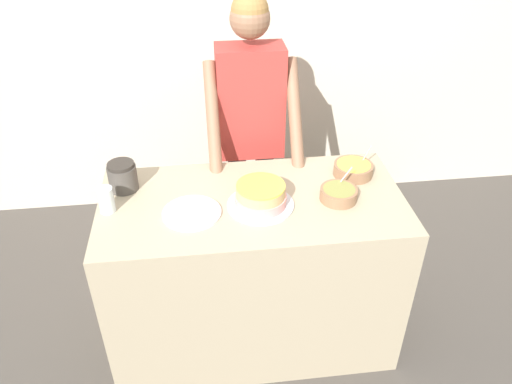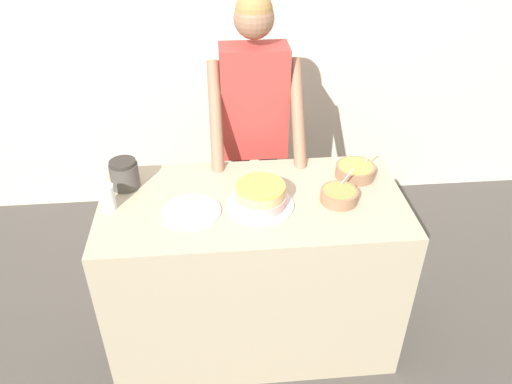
{
  "view_description": "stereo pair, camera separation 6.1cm",
  "coord_description": "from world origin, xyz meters",
  "px_view_note": "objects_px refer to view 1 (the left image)",
  "views": [
    {
      "loc": [
        -0.22,
        -1.59,
        2.33
      ],
      "look_at": [
        0.01,
        0.33,
        1.01
      ],
      "focal_mm": 35.0,
      "sensor_mm": 36.0,
      "label": 1
    },
    {
      "loc": [
        -0.16,
        -1.6,
        2.33
      ],
      "look_at": [
        0.01,
        0.33,
        1.01
      ],
      "focal_mm": 35.0,
      "sensor_mm": 36.0,
      "label": 2
    }
  ],
  "objects_px": {
    "drinking_glass": "(106,200)",
    "stoneware_jar": "(123,176)",
    "frosting_bowl_olive": "(339,193)",
    "frosting_bowl_yellow": "(353,169)",
    "ceramic_plate": "(192,213)",
    "cake": "(261,196)",
    "person_baker": "(251,116)"
  },
  "relations": [
    {
      "from": "stoneware_jar",
      "to": "frosting_bowl_olive",
      "type": "bearing_deg",
      "value": -12.02
    },
    {
      "from": "frosting_bowl_olive",
      "to": "ceramic_plate",
      "type": "height_order",
      "value": "frosting_bowl_olive"
    },
    {
      "from": "person_baker",
      "to": "stoneware_jar",
      "type": "relative_size",
      "value": 12.01
    },
    {
      "from": "person_baker",
      "to": "frosting_bowl_yellow",
      "type": "height_order",
      "value": "person_baker"
    },
    {
      "from": "frosting_bowl_yellow",
      "to": "ceramic_plate",
      "type": "xyz_separation_m",
      "value": [
        -0.84,
        -0.24,
        -0.03
      ]
    },
    {
      "from": "stoneware_jar",
      "to": "frosting_bowl_yellow",
      "type": "bearing_deg",
      "value": -0.58
    },
    {
      "from": "cake",
      "to": "stoneware_jar",
      "type": "bearing_deg",
      "value": 160.97
    },
    {
      "from": "cake",
      "to": "frosting_bowl_yellow",
      "type": "relative_size",
      "value": 1.58
    },
    {
      "from": "person_baker",
      "to": "drinking_glass",
      "type": "relative_size",
      "value": 14.02
    },
    {
      "from": "drinking_glass",
      "to": "stoneware_jar",
      "type": "relative_size",
      "value": 0.86
    },
    {
      "from": "frosting_bowl_yellow",
      "to": "drinking_glass",
      "type": "relative_size",
      "value": 1.61
    },
    {
      "from": "cake",
      "to": "frosting_bowl_yellow",
      "type": "distance_m",
      "value": 0.56
    },
    {
      "from": "person_baker",
      "to": "ceramic_plate",
      "type": "distance_m",
      "value": 0.79
    },
    {
      "from": "frosting_bowl_yellow",
      "to": "frosting_bowl_olive",
      "type": "relative_size",
      "value": 1.12
    },
    {
      "from": "person_baker",
      "to": "cake",
      "type": "height_order",
      "value": "person_baker"
    },
    {
      "from": "frosting_bowl_olive",
      "to": "cake",
      "type": "bearing_deg",
      "value": -179.14
    },
    {
      "from": "frosting_bowl_yellow",
      "to": "stoneware_jar",
      "type": "height_order",
      "value": "frosting_bowl_yellow"
    },
    {
      "from": "cake",
      "to": "ceramic_plate",
      "type": "bearing_deg",
      "value": -175.33
    },
    {
      "from": "cake",
      "to": "stoneware_jar",
      "type": "distance_m",
      "value": 0.7
    },
    {
      "from": "drinking_glass",
      "to": "ceramic_plate",
      "type": "bearing_deg",
      "value": -10.46
    },
    {
      "from": "drinking_glass",
      "to": "person_baker",
      "type": "bearing_deg",
      "value": 39.98
    },
    {
      "from": "frosting_bowl_yellow",
      "to": "ceramic_plate",
      "type": "bearing_deg",
      "value": -163.95
    },
    {
      "from": "frosting_bowl_olive",
      "to": "drinking_glass",
      "type": "xyz_separation_m",
      "value": [
        -1.1,
        0.04,
        0.03
      ]
    },
    {
      "from": "frosting_bowl_olive",
      "to": "ceramic_plate",
      "type": "xyz_separation_m",
      "value": [
        -0.71,
        -0.03,
        -0.03
      ]
    },
    {
      "from": "person_baker",
      "to": "ceramic_plate",
      "type": "height_order",
      "value": "person_baker"
    },
    {
      "from": "ceramic_plate",
      "to": "stoneware_jar",
      "type": "xyz_separation_m",
      "value": [
        -0.33,
        0.25,
        0.07
      ]
    },
    {
      "from": "person_baker",
      "to": "drinking_glass",
      "type": "bearing_deg",
      "value": -140.02
    },
    {
      "from": "frosting_bowl_yellow",
      "to": "frosting_bowl_olive",
      "type": "distance_m",
      "value": 0.25
    },
    {
      "from": "person_baker",
      "to": "frosting_bowl_olive",
      "type": "distance_m",
      "value": 0.76
    },
    {
      "from": "frosting_bowl_yellow",
      "to": "frosting_bowl_olive",
      "type": "xyz_separation_m",
      "value": [
        -0.13,
        -0.21,
        -0.0
      ]
    },
    {
      "from": "frosting_bowl_olive",
      "to": "drinking_glass",
      "type": "bearing_deg",
      "value": 177.93
    },
    {
      "from": "cake",
      "to": "drinking_glass",
      "type": "xyz_separation_m",
      "value": [
        -0.72,
        0.05,
        0.01
      ]
    }
  ]
}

